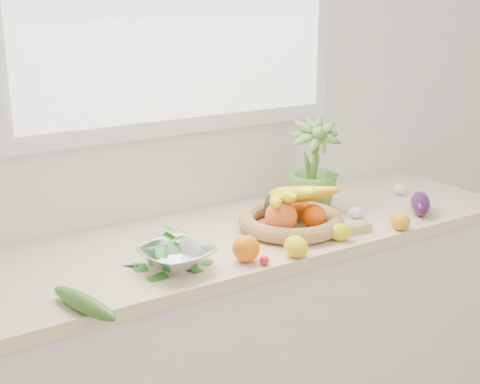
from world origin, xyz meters
TOP-DOWN VIEW (x-y plane):
  - back_wall at (0.00, 2.25)m, footprint 4.50×0.02m
  - counter_cabinet at (0.00, 1.95)m, footprint 2.20×0.58m
  - countertop at (0.00, 1.95)m, footprint 2.24×0.62m
  - orange_loose at (-0.06, 1.72)m, footprint 0.10×0.10m
  - lemon_a at (0.09, 1.67)m, footprint 0.07×0.09m
  - lemon_b at (0.54, 1.67)m, footprint 0.08×0.09m
  - lemon_c at (0.30, 1.70)m, footprint 0.10×0.09m
  - apple at (0.29, 1.95)m, footprint 0.11×0.11m
  - ginger at (0.40, 1.73)m, footprint 0.10×0.05m
  - garlic_a at (0.30, 1.92)m, footprint 0.07×0.07m
  - garlic_b at (0.84, 1.97)m, footprint 0.06×0.06m
  - garlic_c at (0.49, 1.85)m, footprint 0.05×0.05m
  - eggplant at (0.73, 1.76)m, footprint 0.18×0.19m
  - cucumber at (-0.59, 1.67)m, footprint 0.11×0.27m
  - radish at (-0.03, 1.67)m, footprint 0.04×0.04m
  - potted_herb at (0.42, 2.01)m, footprint 0.25×0.25m
  - fruit_basket at (0.22, 1.88)m, footprint 0.38×0.38m
  - colander_with_spinach at (-0.27, 1.79)m, footprint 0.24×0.24m

SIDE VIEW (x-z plane):
  - counter_cabinet at x=0.00m, z-range 0.00..0.86m
  - countertop at x=0.00m, z-range 0.86..0.90m
  - radish at x=-0.03m, z-range 0.90..0.93m
  - ginger at x=0.40m, z-range 0.90..0.93m
  - garlic_c at x=0.49m, z-range 0.90..0.94m
  - garlic_a at x=0.30m, z-range 0.90..0.95m
  - garlic_b at x=0.84m, z-range 0.90..0.95m
  - cucumber at x=-0.59m, z-range 0.90..0.95m
  - lemon_c at x=0.30m, z-range 0.90..0.96m
  - lemon_b at x=0.54m, z-range 0.90..0.96m
  - lemon_a at x=0.09m, z-range 0.90..0.97m
  - eggplant at x=0.73m, z-range 0.90..0.98m
  - orange_loose at x=-0.06m, z-range 0.90..0.98m
  - apple at x=0.29m, z-range 0.90..0.99m
  - fruit_basket at x=0.22m, z-range 0.86..1.05m
  - colander_with_spinach at x=-0.27m, z-range 0.90..1.01m
  - potted_herb at x=0.42m, z-range 0.90..1.24m
  - back_wall at x=0.00m, z-range 0.00..2.70m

